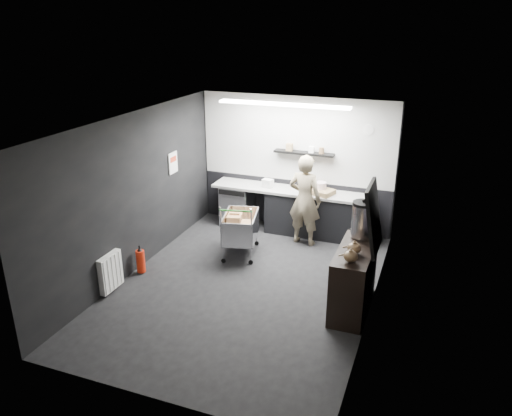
% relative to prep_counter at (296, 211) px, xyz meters
% --- Properties ---
extents(floor, '(5.50, 5.50, 0.00)m').
position_rel_prep_counter_xyz_m(floor, '(-0.14, -2.42, -0.46)').
color(floor, black).
rests_on(floor, ground).
extents(ceiling, '(5.50, 5.50, 0.00)m').
position_rel_prep_counter_xyz_m(ceiling, '(-0.14, -2.42, 2.24)').
color(ceiling, white).
rests_on(ceiling, wall_back).
extents(wall_back, '(5.50, 0.00, 5.50)m').
position_rel_prep_counter_xyz_m(wall_back, '(-0.14, 0.33, 0.89)').
color(wall_back, black).
rests_on(wall_back, floor).
extents(wall_front, '(5.50, 0.00, 5.50)m').
position_rel_prep_counter_xyz_m(wall_front, '(-0.14, -5.17, 0.89)').
color(wall_front, black).
rests_on(wall_front, floor).
extents(wall_left, '(0.00, 5.50, 5.50)m').
position_rel_prep_counter_xyz_m(wall_left, '(-2.14, -2.42, 0.89)').
color(wall_left, black).
rests_on(wall_left, floor).
extents(wall_right, '(0.00, 5.50, 5.50)m').
position_rel_prep_counter_xyz_m(wall_right, '(1.86, -2.42, 0.89)').
color(wall_right, black).
rests_on(wall_right, floor).
extents(kitchen_wall_panel, '(3.95, 0.02, 1.70)m').
position_rel_prep_counter_xyz_m(kitchen_wall_panel, '(-0.14, 0.31, 1.39)').
color(kitchen_wall_panel, silver).
rests_on(kitchen_wall_panel, wall_back).
extents(dado_panel, '(3.95, 0.02, 1.00)m').
position_rel_prep_counter_xyz_m(dado_panel, '(-0.14, 0.31, 0.04)').
color(dado_panel, black).
rests_on(dado_panel, wall_back).
extents(floating_shelf, '(1.20, 0.22, 0.04)m').
position_rel_prep_counter_xyz_m(floating_shelf, '(0.06, 0.20, 1.16)').
color(floating_shelf, black).
rests_on(floating_shelf, wall_back).
extents(wall_clock, '(0.20, 0.03, 0.20)m').
position_rel_prep_counter_xyz_m(wall_clock, '(1.26, 0.30, 1.69)').
color(wall_clock, white).
rests_on(wall_clock, wall_back).
extents(poster, '(0.02, 0.30, 0.40)m').
position_rel_prep_counter_xyz_m(poster, '(-2.12, -1.12, 1.09)').
color(poster, white).
rests_on(poster, wall_left).
extents(poster_red_band, '(0.02, 0.22, 0.10)m').
position_rel_prep_counter_xyz_m(poster_red_band, '(-2.11, -1.12, 1.16)').
color(poster_red_band, red).
rests_on(poster_red_band, poster).
extents(radiator, '(0.10, 0.50, 0.60)m').
position_rel_prep_counter_xyz_m(radiator, '(-2.08, -3.32, -0.11)').
color(radiator, white).
rests_on(radiator, wall_left).
extents(ceiling_strip, '(2.40, 0.20, 0.04)m').
position_rel_prep_counter_xyz_m(ceiling_strip, '(-0.14, -0.57, 2.21)').
color(ceiling_strip, white).
rests_on(ceiling_strip, ceiling).
extents(prep_counter, '(3.20, 0.61, 0.90)m').
position_rel_prep_counter_xyz_m(prep_counter, '(0.00, 0.00, 0.00)').
color(prep_counter, black).
rests_on(prep_counter, floor).
extents(person, '(0.69, 0.51, 1.77)m').
position_rel_prep_counter_xyz_m(person, '(0.29, -0.45, 0.43)').
color(person, '#BDB496').
rests_on(person, floor).
extents(shopping_cart, '(0.77, 1.08, 1.06)m').
position_rel_prep_counter_xyz_m(shopping_cart, '(-0.68, -1.32, 0.05)').
color(shopping_cart, silver).
rests_on(shopping_cart, floor).
extents(sideboard, '(0.56, 1.31, 1.97)m').
position_rel_prep_counter_xyz_m(sideboard, '(1.61, -2.42, 0.16)').
color(sideboard, black).
rests_on(sideboard, floor).
extents(fire_extinguisher, '(0.15, 0.15, 0.49)m').
position_rel_prep_counter_xyz_m(fire_extinguisher, '(-1.99, -2.62, -0.22)').
color(fire_extinguisher, red).
rests_on(fire_extinguisher, floor).
extents(cardboard_box, '(0.57, 0.50, 0.10)m').
position_rel_prep_counter_xyz_m(cardboard_box, '(0.49, -0.05, 0.49)').
color(cardboard_box, olive).
rests_on(cardboard_box, prep_counter).
extents(pink_tub, '(0.22, 0.22, 0.22)m').
position_rel_prep_counter_xyz_m(pink_tub, '(0.48, 0.00, 0.55)').
color(pink_tub, silver).
rests_on(pink_tub, prep_counter).
extents(white_container, '(0.22, 0.19, 0.18)m').
position_rel_prep_counter_xyz_m(white_container, '(-0.60, -0.05, 0.53)').
color(white_container, white).
rests_on(white_container, prep_counter).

